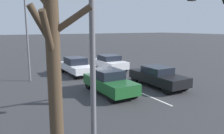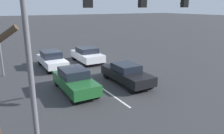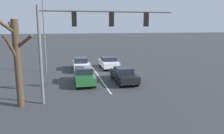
# 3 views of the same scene
# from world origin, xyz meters

# --- Properties ---
(ground_plane) EXTENTS (240.00, 240.00, 0.00)m
(ground_plane) POSITION_xyz_m (0.00, 0.00, 0.00)
(ground_plane) COLOR #333335
(lane_stripe_left_divider) EXTENTS (0.12, 15.65, 0.01)m
(lane_stripe_left_divider) POSITION_xyz_m (0.00, 1.82, 0.01)
(lane_stripe_left_divider) COLOR silver
(lane_stripe_left_divider) RESTS_ON ground_plane
(car_darkgreen_midlane_front) EXTENTS (1.70, 4.27, 1.49)m
(car_darkgreen_midlane_front) POSITION_xyz_m (1.76, 5.99, 0.75)
(car_darkgreen_midlane_front) COLOR #1E5928
(car_darkgreen_midlane_front) RESTS_ON ground_plane
(car_black_leftlane_front) EXTENTS (1.73, 4.50, 1.40)m
(car_black_leftlane_front) POSITION_xyz_m (-1.93, 6.27, 0.72)
(car_black_leftlane_front) COLOR black
(car_black_leftlane_front) RESTS_ON ground_plane
(car_silver_leftlane_second) EXTENTS (1.91, 4.09, 1.45)m
(car_silver_leftlane_second) POSITION_xyz_m (-1.90, -0.57, 0.75)
(car_silver_leftlane_second) COLOR silver
(car_silver_leftlane_second) RESTS_ON ground_plane
(car_white_midlane_second) EXTENTS (1.72, 4.37, 1.49)m
(car_white_midlane_second) POSITION_xyz_m (1.56, -0.32, 0.77)
(car_white_midlane_second) COLOR silver
(car_white_midlane_second) RESTS_ON ground_plane
(traffic_signal_gantry) EXTENTS (9.26, 0.37, 6.56)m
(traffic_signal_gantry) POSITION_xyz_m (2.02, 10.63, 4.93)
(traffic_signal_gantry) COLOR slate
(traffic_signal_gantry) RESTS_ON ground_plane
(street_lamp_right_shoulder) EXTENTS (1.79, 0.24, 8.56)m
(street_lamp_right_shoulder) POSITION_xyz_m (5.32, 0.19, 4.88)
(street_lamp_right_shoulder) COLOR slate
(street_lamp_right_shoulder) RESTS_ON ground_plane
(bare_tree_near) EXTENTS (2.10, 1.90, 5.77)m
(bare_tree_near) POSITION_xyz_m (6.42, 10.85, 3.17)
(bare_tree_near) COLOR #423323
(bare_tree_near) RESTS_ON ground_plane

